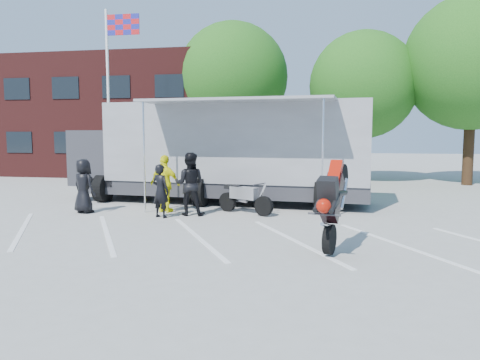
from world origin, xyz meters
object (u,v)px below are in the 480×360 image
(tree_left, at_px, (233,78))
(tree_mid, at_px, (363,85))
(flagpole, at_px, (113,77))
(parked_motorcycle, at_px, (245,214))
(tree_right, at_px, (473,62))
(stunt_bike_rider, at_px, (337,248))
(spectator_leather_a, at_px, (84,186))
(spectator_leather_b, at_px, (161,191))
(spectator_leather_c, at_px, (190,184))
(transporter_truck, at_px, (224,202))
(spectator_hivis, at_px, (165,184))

(tree_left, bearing_deg, tree_mid, -8.13)
(flagpole, relative_size, parked_motorcycle, 3.82)
(tree_right, height_order, stunt_bike_rider, tree_right)
(stunt_bike_rider, xyz_separation_m, spectator_leather_a, (-7.86, 3.21, 0.86))
(flagpole, xyz_separation_m, tree_right, (16.24, 4.50, 0.82))
(tree_mid, relative_size, spectator_leather_a, 4.46)
(spectator_leather_b, bearing_deg, stunt_bike_rider, 171.50)
(tree_mid, xyz_separation_m, spectator_leather_a, (-9.30, -11.33, -4.08))
(flagpole, xyz_separation_m, spectator_leather_c, (5.38, -6.10, -4.08))
(tree_mid, xyz_separation_m, spectator_leather_c, (-5.87, -11.10, -3.97))
(stunt_bike_rider, bearing_deg, tree_left, 124.12)
(tree_mid, relative_size, stunt_bike_rider, 3.64)
(tree_right, bearing_deg, stunt_bike_rider, -114.66)
(flagpole, distance_m, tree_right, 16.88)
(tree_mid, height_order, spectator_leather_a, tree_mid)
(tree_left, distance_m, transporter_truck, 10.96)
(transporter_truck, distance_m, spectator_leather_c, 3.00)
(tree_left, height_order, transporter_truck, tree_left)
(tree_right, height_order, spectator_leather_c, tree_right)
(spectator_leather_c, distance_m, spectator_hivis, 1.01)
(transporter_truck, bearing_deg, parked_motorcycle, -57.63)
(spectator_hivis, bearing_deg, transporter_truck, -105.32)
(transporter_truck, height_order, spectator_hivis, spectator_hivis)
(transporter_truck, relative_size, stunt_bike_rider, 5.39)
(spectator_leather_a, distance_m, spectator_hivis, 2.57)
(transporter_truck, bearing_deg, tree_left, 104.25)
(flagpole, bearing_deg, spectator_leather_a, -72.92)
(spectator_leather_a, bearing_deg, tree_left, -76.77)
(tree_left, height_order, spectator_leather_a, tree_left)
(flagpole, distance_m, parked_motorcycle, 10.27)
(tree_mid, relative_size, spectator_hivis, 4.17)
(tree_mid, relative_size, transporter_truck, 0.68)
(tree_left, distance_m, spectator_hivis, 12.61)
(spectator_leather_c, bearing_deg, flagpole, -54.40)
(flagpole, relative_size, transporter_truck, 0.70)
(flagpole, distance_m, transporter_truck, 8.40)
(tree_left, bearing_deg, spectator_leather_a, -100.57)
(parked_motorcycle, distance_m, spectator_leather_c, 1.99)
(tree_mid, distance_m, spectator_leather_a, 15.22)
(tree_right, relative_size, stunt_bike_rider, 4.32)
(tree_right, distance_m, transporter_truck, 14.27)
(tree_mid, bearing_deg, transporter_truck, -123.06)
(parked_motorcycle, bearing_deg, transporter_truck, 55.12)
(tree_right, distance_m, spectator_leather_c, 15.95)
(flagpole, height_order, transporter_truck, flagpole)
(tree_mid, xyz_separation_m, parked_motorcycle, (-4.23, -10.54, -4.94))
(spectator_leather_c, bearing_deg, tree_mid, -123.65)
(tree_right, distance_m, parked_motorcycle, 14.85)
(tree_right, xyz_separation_m, transporter_truck, (-10.41, -7.81, -5.88))
(tree_left, xyz_separation_m, spectator_leather_c, (1.13, -12.10, -4.59))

